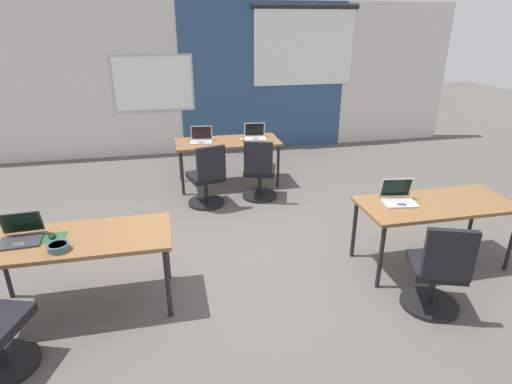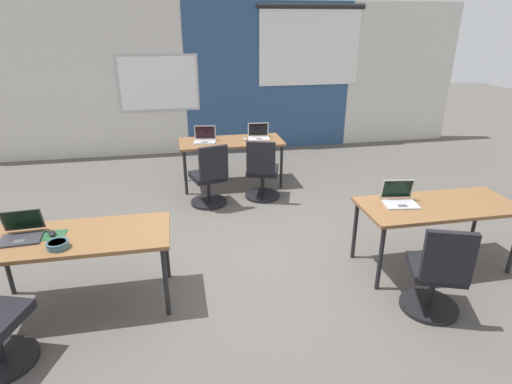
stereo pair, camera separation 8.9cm
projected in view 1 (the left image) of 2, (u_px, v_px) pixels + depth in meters
The scene contains 16 objects.
ground_plane at pixel (258, 252), 4.75m from camera, with size 24.00×24.00×0.00m.
back_wall_assembly at pixel (213, 79), 8.00m from camera, with size 10.00×0.27×2.80m.
desk_near_left at pixel (78, 244), 3.61m from camera, with size 1.60×0.70×0.72m.
desk_near_right at pixel (436, 208), 4.30m from camera, with size 1.60×0.70×0.72m.
desk_far_center at pixel (228, 145), 6.48m from camera, with size 1.60×0.70×0.72m.
laptop_far_right at pixel (255, 135), 6.58m from camera, with size 0.36×0.31×0.23m.
mouse_far_right at pixel (242, 139), 6.49m from camera, with size 0.06×0.10×0.03m.
chair_far_right at pixel (259, 175), 6.04m from camera, with size 0.55×0.61×0.92m.
laptop_near_left_end at pixel (21, 235), 3.53m from camera, with size 0.35×0.32×0.23m.
mousepad_near_left_end at pixel (52, 237), 3.59m from camera, with size 0.22×0.19×0.00m.
mouse_near_left_end at pixel (52, 236), 3.58m from camera, with size 0.08×0.11×0.03m.
laptop_near_right_inner at pixel (398, 198), 4.27m from camera, with size 0.37×0.33×0.23m.
chair_near_right_inner at pixel (437, 275), 3.66m from camera, with size 0.57×0.61×0.92m.
laptop_far_left at pixel (201, 139), 6.38m from camera, with size 0.37×0.32×0.24m.
chair_far_left at pixel (207, 181), 5.81m from camera, with size 0.54×0.59×0.92m.
snack_bowl at pixel (58, 246), 3.38m from camera, with size 0.18×0.18×0.06m.
Camera 1 is at (-0.90, -4.02, 2.46)m, focal length 29.15 mm.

